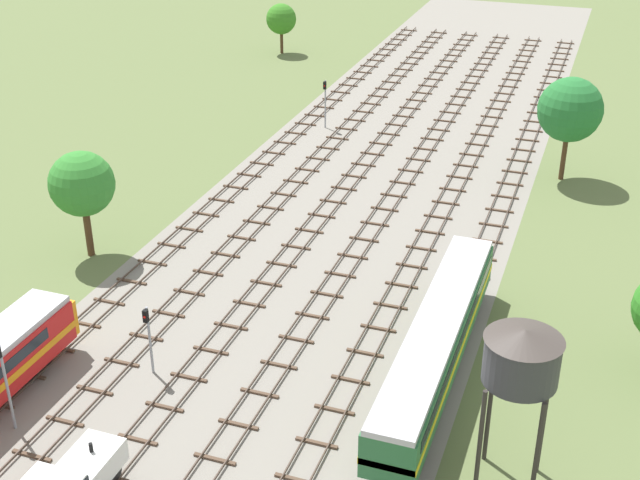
# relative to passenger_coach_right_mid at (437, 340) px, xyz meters

# --- Properties ---
(ground_plane) EXTENTS (480.00, 480.00, 0.00)m
(ground_plane) POSITION_rel_passenger_coach_right_mid_xyz_m (-11.56, 22.38, -2.61)
(ground_plane) COLOR #5B6B3D
(ballast_bed) EXTENTS (27.13, 176.00, 0.01)m
(ballast_bed) POSITION_rel_passenger_coach_right_mid_xyz_m (-11.56, 22.38, -2.61)
(ballast_bed) COLOR gray
(ballast_bed) RESTS_ON ground
(track_far_left) EXTENTS (2.40, 126.00, 0.29)m
(track_far_left) POSITION_rel_passenger_coach_right_mid_xyz_m (-23.13, 23.38, -2.48)
(track_far_left) COLOR #47382D
(track_far_left) RESTS_ON ground
(track_left) EXTENTS (2.40, 126.00, 0.29)m
(track_left) POSITION_rel_passenger_coach_right_mid_xyz_m (-18.50, 23.38, -2.48)
(track_left) COLOR #47382D
(track_left) RESTS_ON ground
(track_centre_left) EXTENTS (2.40, 126.00, 0.29)m
(track_centre_left) POSITION_rel_passenger_coach_right_mid_xyz_m (-13.88, 23.38, -2.48)
(track_centre_left) COLOR #47382D
(track_centre_left) RESTS_ON ground
(track_centre) EXTENTS (2.40, 126.00, 0.29)m
(track_centre) POSITION_rel_passenger_coach_right_mid_xyz_m (-9.25, 23.38, -2.48)
(track_centre) COLOR #47382D
(track_centre) RESTS_ON ground
(track_centre_right) EXTENTS (2.40, 126.00, 0.29)m
(track_centre_right) POSITION_rel_passenger_coach_right_mid_xyz_m (-4.63, 23.38, -2.48)
(track_centre_right) COLOR #47382D
(track_centre_right) RESTS_ON ground
(track_right) EXTENTS (2.40, 126.00, 0.29)m
(track_right) POSITION_rel_passenger_coach_right_mid_xyz_m (-0.00, 23.38, -2.48)
(track_right) COLOR #47382D
(track_right) RESTS_ON ground
(passenger_coach_right_mid) EXTENTS (2.96, 22.00, 3.80)m
(passenger_coach_right_mid) POSITION_rel_passenger_coach_right_mid_xyz_m (0.00, 0.00, 0.00)
(passenger_coach_right_mid) COLOR #286638
(passenger_coach_right_mid) RESTS_ON ground
(water_tower) EXTENTS (3.80, 3.80, 9.18)m
(water_tower) POSITION_rel_passenger_coach_right_mid_xyz_m (5.45, -7.59, 4.99)
(water_tower) COLOR #2D2826
(water_tower) RESTS_ON ground
(signal_post_nearest) EXTENTS (0.28, 0.47, 5.72)m
(signal_post_nearest) POSITION_rel_passenger_coach_right_mid_xyz_m (-20.81, -12.51, 1.00)
(signal_post_nearest) COLOR gray
(signal_post_nearest) RESTS_ON ground
(signal_post_near) EXTENTS (0.28, 0.47, 5.17)m
(signal_post_near) POSITION_rel_passenger_coach_right_mid_xyz_m (-20.81, 39.65, 0.68)
(signal_post_near) COLOR gray
(signal_post_near) RESTS_ON ground
(signal_post_mid) EXTENTS (0.28, 0.47, 4.65)m
(signal_post_mid) POSITION_rel_passenger_coach_right_mid_xyz_m (-16.19, -5.37, 0.38)
(signal_post_mid) COLOR gray
(signal_post_mid) RESTS_ON ground
(lineside_tree_0) EXTENTS (5.76, 5.76, 9.53)m
(lineside_tree_0) POSITION_rel_passenger_coach_right_mid_xyz_m (4.21, 33.79, 4.01)
(lineside_tree_0) COLOR #4C331E
(lineside_tree_0) RESTS_ON ground
(lineside_tree_2) EXTENTS (4.09, 4.09, 6.73)m
(lineside_tree_2) POSITION_rel_passenger_coach_right_mid_xyz_m (-36.45, 66.37, 2.05)
(lineside_tree_2) COLOR #4C331E
(lineside_tree_2) RESTS_ON ground
(lineside_tree_3) EXTENTS (4.88, 4.88, 8.35)m
(lineside_tree_3) POSITION_rel_passenger_coach_right_mid_xyz_m (-28.24, 6.58, 3.26)
(lineside_tree_3) COLOR #4C331E
(lineside_tree_3) RESTS_ON ground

